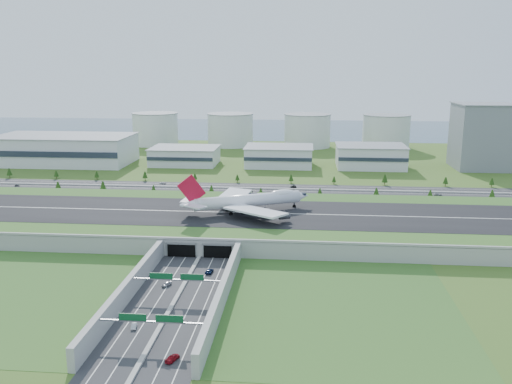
# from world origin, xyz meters

# --- Properties ---
(ground) EXTENTS (1200.00, 1200.00, 0.00)m
(ground) POSITION_xyz_m (0.00, 0.00, 0.00)
(ground) COLOR #365219
(ground) RESTS_ON ground
(airfield_deck) EXTENTS (520.00, 100.00, 9.20)m
(airfield_deck) POSITION_xyz_m (0.00, -0.09, 4.12)
(airfield_deck) COLOR gray
(airfield_deck) RESTS_ON ground
(underpass_road) EXTENTS (38.80, 120.40, 8.00)m
(underpass_road) POSITION_xyz_m (0.00, -99.42, 3.43)
(underpass_road) COLOR #28282B
(underpass_road) RESTS_ON ground
(sign_gantry_near) EXTENTS (38.70, 0.70, 9.80)m
(sign_gantry_near) POSITION_xyz_m (0.00, -95.04, 6.95)
(sign_gantry_near) COLOR gray
(sign_gantry_near) RESTS_ON ground
(sign_gantry_far) EXTENTS (38.70, 0.70, 9.80)m
(sign_gantry_far) POSITION_xyz_m (0.00, -130.04, 6.95)
(sign_gantry_far) COLOR gray
(sign_gantry_far) RESTS_ON ground
(north_expressway) EXTENTS (560.00, 36.00, 0.12)m
(north_expressway) POSITION_xyz_m (0.00, 95.00, 0.06)
(north_expressway) COLOR #28282B
(north_expressway) RESTS_ON ground
(tree_row) EXTENTS (505.91, 48.73, 8.44)m
(tree_row) POSITION_xyz_m (3.33, 94.01, 4.61)
(tree_row) COLOR #3D2819
(tree_row) RESTS_ON ground
(hangar_west) EXTENTS (120.00, 60.00, 25.00)m
(hangar_west) POSITION_xyz_m (-170.00, 185.00, 12.50)
(hangar_west) COLOR silver
(hangar_west) RESTS_ON ground
(hangar_mid_a) EXTENTS (58.00, 42.00, 15.00)m
(hangar_mid_a) POSITION_xyz_m (-60.00, 190.00, 7.50)
(hangar_mid_a) COLOR silver
(hangar_mid_a) RESTS_ON ground
(hangar_mid_b) EXTENTS (58.00, 42.00, 17.00)m
(hangar_mid_b) POSITION_xyz_m (25.00, 190.00, 8.50)
(hangar_mid_b) COLOR silver
(hangar_mid_b) RESTS_ON ground
(hangar_mid_c) EXTENTS (58.00, 42.00, 19.00)m
(hangar_mid_c) POSITION_xyz_m (105.00, 190.00, 9.50)
(hangar_mid_c) COLOR silver
(hangar_mid_c) RESTS_ON ground
(office_tower) EXTENTS (46.00, 46.00, 55.00)m
(office_tower) POSITION_xyz_m (200.00, 195.00, 27.50)
(office_tower) COLOR slate
(office_tower) RESTS_ON ground
(fuel_tank_a) EXTENTS (50.00, 50.00, 35.00)m
(fuel_tank_a) POSITION_xyz_m (-120.00, 310.00, 17.50)
(fuel_tank_a) COLOR silver
(fuel_tank_a) RESTS_ON ground
(fuel_tank_b) EXTENTS (50.00, 50.00, 35.00)m
(fuel_tank_b) POSITION_xyz_m (-35.00, 310.00, 17.50)
(fuel_tank_b) COLOR silver
(fuel_tank_b) RESTS_ON ground
(fuel_tank_c) EXTENTS (50.00, 50.00, 35.00)m
(fuel_tank_c) POSITION_xyz_m (50.00, 310.00, 17.50)
(fuel_tank_c) COLOR silver
(fuel_tank_c) RESTS_ON ground
(fuel_tank_d) EXTENTS (50.00, 50.00, 35.00)m
(fuel_tank_d) POSITION_xyz_m (135.00, 310.00, 17.50)
(fuel_tank_d) COLOR silver
(fuel_tank_d) RESTS_ON ground
(bay_water) EXTENTS (1200.00, 260.00, 0.06)m
(bay_water) POSITION_xyz_m (0.00, 480.00, 0.03)
(bay_water) COLOR #344E64
(bay_water) RESTS_ON ground
(boeing_747) EXTENTS (70.70, 65.18, 23.49)m
(boeing_747) POSITION_xyz_m (16.45, 2.16, 14.63)
(boeing_747) COLOR white
(boeing_747) RESTS_ON airfield_deck
(car_0) EXTENTS (3.68, 5.42, 1.71)m
(car_0) POSITION_xyz_m (-6.78, -84.79, 0.98)
(car_0) COLOR #A2A2A6
(car_0) RESTS_ON ground
(car_1) EXTENTS (2.36, 4.87, 1.54)m
(car_1) POSITION_xyz_m (-8.81, -121.04, 0.89)
(car_1) COLOR silver
(car_1) RESTS_ON ground
(car_2) EXTENTS (3.23, 6.09, 1.63)m
(car_2) POSITION_xyz_m (7.93, -69.17, 0.93)
(car_2) COLOR #0C1B3C
(car_2) RESTS_ON ground
(car_3) EXTENTS (4.20, 6.26, 1.68)m
(car_3) POSITION_xyz_m (9.18, -140.46, 0.96)
(car_3) COLOR maroon
(car_3) RESTS_ON ground
(car_4) EXTENTS (4.08, 2.07, 1.33)m
(car_4) POSITION_xyz_m (-163.43, 87.73, 0.79)
(car_4) COLOR #58575C
(car_4) RESTS_ON ground
(car_5) EXTENTS (5.01, 3.06, 1.56)m
(car_5) POSITION_xyz_m (40.01, 100.95, 0.90)
(car_5) COLOR black
(car_5) RESTS_ON ground
(car_6) EXTENTS (5.76, 3.78, 1.47)m
(car_6) POSITION_xyz_m (139.56, 85.88, 0.86)
(car_6) COLOR #A0A0A4
(car_6) RESTS_ON ground
(car_7) EXTENTS (5.58, 3.83, 1.50)m
(car_7) POSITION_xyz_m (-58.60, 105.51, 0.87)
(car_7) COLOR white
(car_7) RESTS_ON ground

